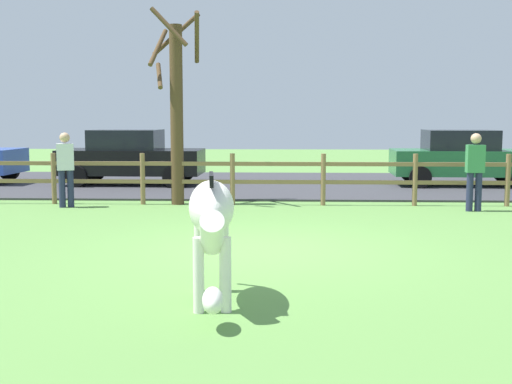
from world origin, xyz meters
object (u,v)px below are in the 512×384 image
(parked_car_green, at_px, (463,157))
(visitor_right_of_tree, at_px, (66,166))
(parked_car_black, at_px, (131,157))
(visitor_left_of_tree, at_px, (475,168))
(zebra, at_px, (212,218))
(bare_tree, at_px, (176,104))

(parked_car_green, bearing_deg, visitor_right_of_tree, -155.25)
(parked_car_black, xyz_separation_m, visitor_left_of_tree, (8.36, -4.72, 0.06))
(zebra, height_order, parked_car_black, parked_car_black)
(bare_tree, distance_m, zebra, 8.22)
(parked_car_green, distance_m, visitor_left_of_tree, 4.91)
(bare_tree, bearing_deg, visitor_right_of_tree, -165.37)
(bare_tree, distance_m, visitor_left_of_tree, 6.62)
(parked_car_green, bearing_deg, parked_car_black, -179.51)
(parked_car_black, bearing_deg, visitor_left_of_tree, -29.42)
(bare_tree, xyz_separation_m, visitor_left_of_tree, (6.42, -0.88, -1.35))
(zebra, height_order, visitor_left_of_tree, visitor_left_of_tree)
(zebra, bearing_deg, parked_car_green, 63.80)
(parked_car_green, height_order, parked_car_black, same)
(parked_car_black, relative_size, visitor_left_of_tree, 2.46)
(zebra, relative_size, visitor_left_of_tree, 1.18)
(parked_car_black, height_order, visitor_right_of_tree, visitor_right_of_tree)
(visitor_left_of_tree, bearing_deg, visitor_right_of_tree, 178.26)
(zebra, bearing_deg, visitor_right_of_tree, 118.54)
(zebra, distance_m, parked_car_green, 13.22)
(parked_car_black, xyz_separation_m, visitor_right_of_tree, (-0.41, -4.45, 0.06))
(parked_car_black, distance_m, visitor_right_of_tree, 4.47)
(zebra, relative_size, parked_car_green, 0.48)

